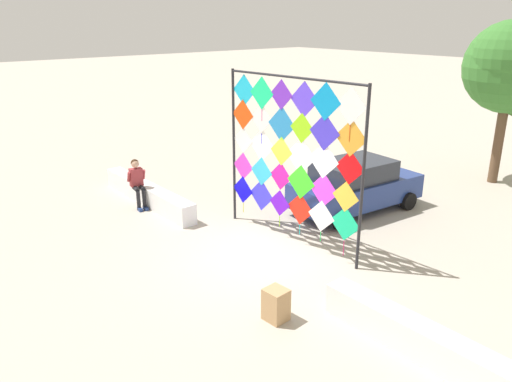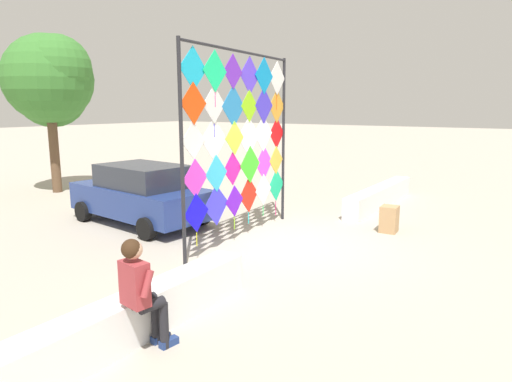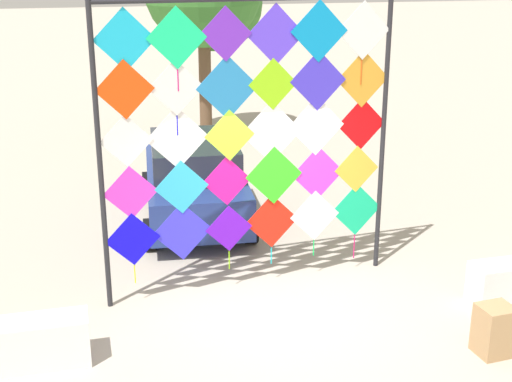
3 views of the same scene
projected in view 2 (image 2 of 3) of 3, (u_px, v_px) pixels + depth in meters
ground at (290, 244)px, 9.50m from camera, size 120.00×120.00×0.00m
plaza_ledge_left at (115, 326)px, 5.36m from camera, size 4.57×0.45×0.58m
plaza_ledge_right at (380, 196)px, 13.19m from camera, size 4.57×0.45×0.58m
kite_display_rack at (242, 133)px, 9.52m from camera, size 4.08×0.37×4.03m
seated_vendor at (141, 287)px, 5.16m from camera, size 0.64×0.54×1.42m
parked_car at (141, 194)px, 11.09m from camera, size 2.13×3.96×1.48m
cardboard_box_large at (389, 219)px, 10.39m from camera, size 0.43×0.40×0.62m
tree_broadleaf at (50, 80)px, 14.79m from camera, size 3.03×3.23×5.21m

